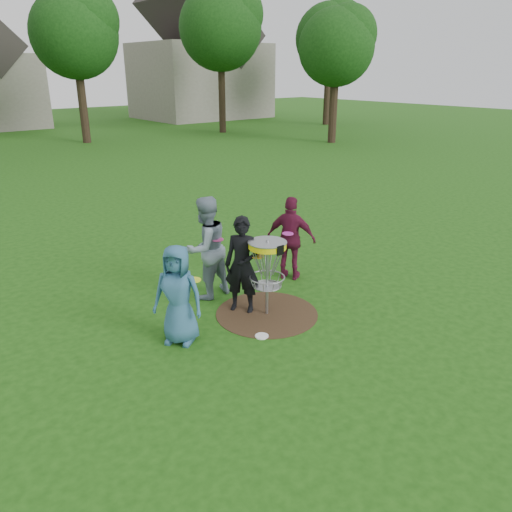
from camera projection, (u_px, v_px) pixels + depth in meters
ground at (267, 314)px, 8.80m from camera, size 100.00×100.00×0.00m
dirt_patch at (267, 313)px, 8.80m from camera, size 1.80×1.80×0.01m
player_blue at (178, 295)px, 7.65m from camera, size 0.88×0.93×1.60m
player_black at (242, 265)px, 8.64m from camera, size 0.70×0.75×1.73m
player_grey at (206, 248)px, 9.15m from camera, size 1.01×0.83×1.93m
player_maroon at (291, 239)px, 9.99m from camera, size 0.88×1.07×1.71m
disc_on_grass at (262, 336)px, 8.04m from camera, size 0.22×0.22×0.02m
disc_golf_basket at (267, 260)px, 8.44m from camera, size 0.66×0.67×1.38m
held_discs at (242, 251)px, 8.70m from camera, size 2.78×1.10×0.22m
house_row at (5, 67)px, 34.04m from camera, size 44.50×10.65×11.62m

